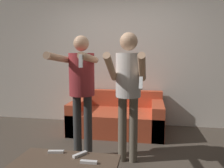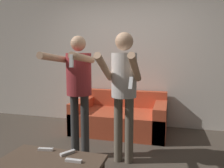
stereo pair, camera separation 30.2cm
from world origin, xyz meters
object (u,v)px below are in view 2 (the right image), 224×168
Objects in this scene: couch at (120,118)px; person_standing_right at (124,83)px; person_standing_left at (78,82)px; coffee_table at (46,168)px; remote_mid at (68,153)px; remote_near at (74,161)px; remote_far at (46,149)px.

person_standing_right reaches higher than couch.
couch is at bearing 75.30° from person_standing_left.
remote_mid reaches higher than coffee_table.
person_standing_right is 10.84× the size of remote_near.
remote_far is at bearing -99.12° from couch.
remote_near is at bearing -46.67° from remote_mid.
person_standing_left is 0.60m from person_standing_right.
person_standing_right is 1.06m from remote_mid.
remote_far is (-0.37, 0.14, 0.00)m from remote_near.
coffee_table is at bearing -81.94° from person_standing_left.
couch is at bearing 88.12° from remote_mid.
couch reaches higher than remote_near.
remote_near reaches higher than coffee_table.
person_standing_left is 0.98× the size of person_standing_right.
person_standing_right reaches higher than remote_near.
person_standing_left is at bearing -104.70° from couch.
couch reaches higher than remote_mid.
coffee_table is (0.15, -1.03, -0.63)m from person_standing_left.
person_standing_left is 0.98m from remote_far.
couch is 1.00× the size of person_standing_left.
remote_near is at bearing -104.57° from person_standing_right.
person_standing_left is 1.21m from coffee_table.
remote_mid is at bearing -114.28° from person_standing_right.
remote_far is at bearing 176.57° from remote_mid.
remote_mid is at bearing -73.63° from person_standing_left.
couch is 1.41m from person_standing_right.
coffee_table is at bearing -94.07° from couch.
person_standing_right is 11.34× the size of remote_mid.
person_standing_left reaches higher than couch.
person_standing_left is 10.66× the size of remote_near.
couch is at bearing 91.58° from remote_near.
person_standing_left is 1.02m from remote_mid.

